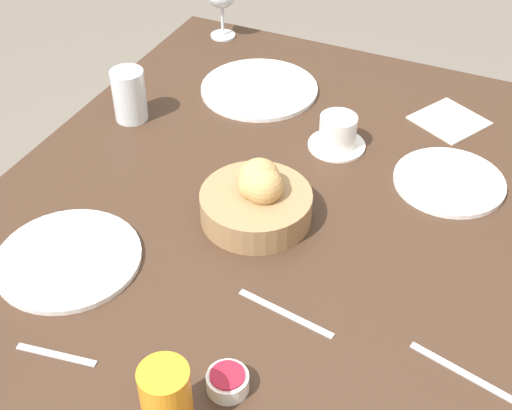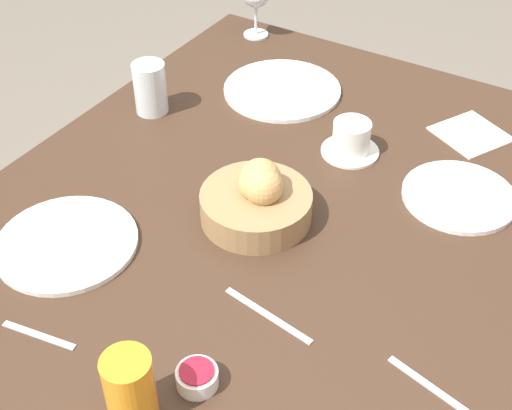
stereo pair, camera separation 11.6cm
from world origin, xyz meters
name	(u,v)px [view 2 (the right image)]	position (x,y,z in m)	size (l,w,h in m)	color
dining_table	(285,235)	(0.00, 0.00, 0.64)	(1.23, 1.06, 0.72)	#3D281C
bread_basket	(258,198)	(0.07, -0.02, 0.77)	(0.20, 0.20, 0.12)	#99754C
plate_near_left	(282,90)	(-0.33, -0.20, 0.73)	(0.27, 0.27, 0.01)	white
plate_near_right	(67,243)	(0.31, -0.27, 0.73)	(0.25, 0.25, 0.01)	white
plate_far_center	(459,196)	(-0.17, 0.27, 0.73)	(0.21, 0.21, 0.01)	white
juice_glass	(130,389)	(0.51, 0.05, 0.78)	(0.07, 0.07, 0.12)	orange
water_tumbler	(150,88)	(-0.12, -0.41, 0.78)	(0.07, 0.07, 0.11)	silver
coffee_cup	(351,139)	(-0.20, 0.03, 0.76)	(0.12, 0.12, 0.07)	white
jam_bowl_berry	(197,377)	(0.43, 0.09, 0.74)	(0.06, 0.06, 0.03)	white
fork_silver	(439,393)	(0.26, 0.39, 0.73)	(0.05, 0.17, 0.00)	#B7B7BC
knife_silver	(268,315)	(0.26, 0.11, 0.73)	(0.04, 0.17, 0.00)	#B7B7BC
spoon_coffee	(39,335)	(0.48, -0.16, 0.73)	(0.03, 0.13, 0.00)	#B7B7BC
napkin	(471,134)	(-0.39, 0.23, 0.73)	(0.18, 0.18, 0.00)	silver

